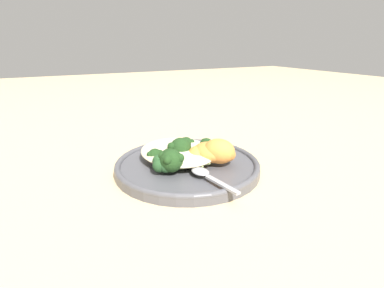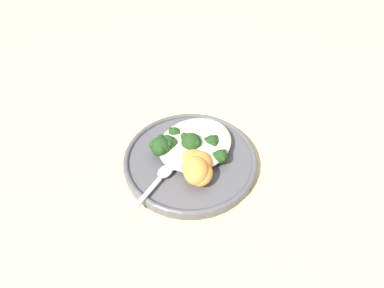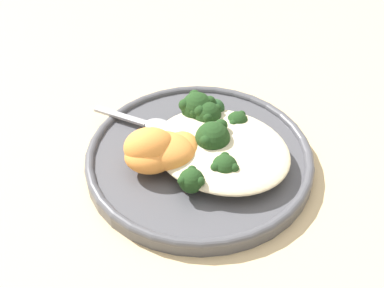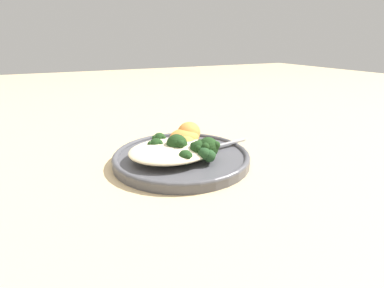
# 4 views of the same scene
# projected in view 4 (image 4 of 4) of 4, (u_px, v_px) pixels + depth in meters

# --- Properties ---
(ground_plane) EXTENTS (4.00, 4.00, 0.00)m
(ground_plane) POSITION_uv_depth(u_px,v_px,m) (191.00, 162.00, 0.62)
(ground_plane) COLOR #D6B784
(plate) EXTENTS (0.28, 0.28, 0.02)m
(plate) POSITION_uv_depth(u_px,v_px,m) (181.00, 157.00, 0.62)
(plate) COLOR #4C4C51
(plate) RESTS_ON ground_plane
(quinoa_mound) EXTENTS (0.17, 0.14, 0.02)m
(quinoa_mound) POSITION_uv_depth(u_px,v_px,m) (171.00, 150.00, 0.59)
(quinoa_mound) COLOR beige
(quinoa_mound) RESTS_ON plate
(broccoli_stalk_0) EXTENTS (0.09, 0.08, 0.03)m
(broccoli_stalk_0) POSITION_uv_depth(u_px,v_px,m) (166.00, 141.00, 0.64)
(broccoli_stalk_0) COLOR #ADC675
(broccoli_stalk_0) RESTS_ON plate
(broccoli_stalk_1) EXTENTS (0.12, 0.04, 0.03)m
(broccoli_stalk_1) POSITION_uv_depth(u_px,v_px,m) (165.00, 146.00, 0.61)
(broccoli_stalk_1) COLOR #ADC675
(broccoli_stalk_1) RESTS_ON plate
(broccoli_stalk_2) EXTENTS (0.08, 0.05, 0.04)m
(broccoli_stalk_2) POSITION_uv_depth(u_px,v_px,m) (178.00, 145.00, 0.59)
(broccoli_stalk_2) COLOR #ADC675
(broccoli_stalk_2) RESTS_ON plate
(broccoli_stalk_3) EXTENTS (0.08, 0.10, 0.03)m
(broccoli_stalk_3) POSITION_uv_depth(u_px,v_px,m) (188.00, 154.00, 0.57)
(broccoli_stalk_3) COLOR #ADC675
(broccoli_stalk_3) RESTS_ON plate
(broccoli_stalk_4) EXTENTS (0.04, 0.09, 0.04)m
(broccoli_stalk_4) POSITION_uv_depth(u_px,v_px,m) (200.00, 149.00, 0.59)
(broccoli_stalk_4) COLOR #ADC675
(broccoli_stalk_4) RESTS_ON plate
(broccoli_stalk_5) EXTENTS (0.04, 0.09, 0.04)m
(broccoli_stalk_5) POSITION_uv_depth(u_px,v_px,m) (206.00, 147.00, 0.59)
(broccoli_stalk_5) COLOR #ADC675
(broccoli_stalk_5) RESTS_ON plate
(sweet_potato_chunk_0) EXTENTS (0.08, 0.08, 0.05)m
(sweet_potato_chunk_0) POSITION_uv_depth(u_px,v_px,m) (189.00, 133.00, 0.66)
(sweet_potato_chunk_0) COLOR orange
(sweet_potato_chunk_0) RESTS_ON plate
(sweet_potato_chunk_1) EXTENTS (0.06, 0.07, 0.03)m
(sweet_potato_chunk_1) POSITION_uv_depth(u_px,v_px,m) (182.00, 142.00, 0.63)
(sweet_potato_chunk_1) COLOR orange
(sweet_potato_chunk_1) RESTS_ON plate
(sweet_potato_chunk_2) EXTENTS (0.07, 0.07, 0.03)m
(sweet_potato_chunk_2) POSITION_uv_depth(u_px,v_px,m) (185.00, 135.00, 0.67)
(sweet_potato_chunk_2) COLOR orange
(sweet_potato_chunk_2) RESTS_ON plate
(sweet_potato_chunk_3) EXTENTS (0.08, 0.07, 0.04)m
(sweet_potato_chunk_3) POSITION_uv_depth(u_px,v_px,m) (184.00, 137.00, 0.65)
(sweet_potato_chunk_3) COLOR orange
(sweet_potato_chunk_3) RESTS_ON plate
(kale_tuft) EXTENTS (0.04, 0.04, 0.03)m
(kale_tuft) POSITION_uv_depth(u_px,v_px,m) (205.00, 153.00, 0.57)
(kale_tuft) COLOR #234723
(kale_tuft) RESTS_ON plate
(spoon) EXTENTS (0.11, 0.03, 0.01)m
(spoon) POSITION_uv_depth(u_px,v_px,m) (216.00, 146.00, 0.64)
(spoon) COLOR #A3A3A8
(spoon) RESTS_ON plate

